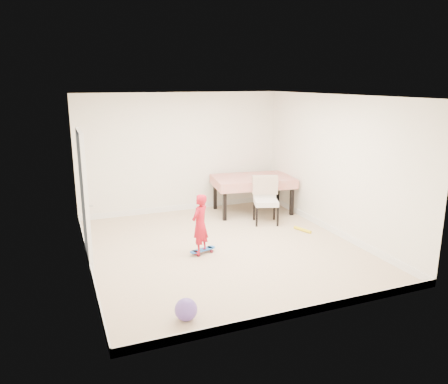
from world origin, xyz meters
name	(u,v)px	position (x,y,z in m)	size (l,w,h in m)	color
ground	(223,248)	(0.00, 0.00, 0.00)	(5.00, 5.00, 0.00)	#C7AC8A
ceiling	(223,97)	(0.00, 0.00, 2.58)	(4.50, 5.00, 0.04)	silver
wall_back	(181,153)	(0.00, 2.48, 1.30)	(4.50, 0.04, 2.60)	white
wall_front	(301,217)	(0.00, -2.48, 1.30)	(4.50, 0.04, 2.60)	white
wall_left	(84,187)	(-2.23, 0.00, 1.30)	(0.04, 5.00, 2.60)	white
wall_right	(334,166)	(2.23, 0.00, 1.30)	(0.04, 5.00, 2.60)	white
door	(84,199)	(-2.22, 0.30, 1.02)	(0.10, 0.94, 2.11)	white
baseboard_back	(183,207)	(0.00, 2.49, 0.06)	(4.50, 0.02, 0.12)	white
baseboard_front	(297,313)	(0.00, -2.49, 0.06)	(4.50, 0.02, 0.12)	white
baseboard_left	(90,264)	(-2.24, 0.00, 0.06)	(0.02, 5.00, 0.12)	white
baseboard_right	(331,229)	(2.24, 0.00, 0.06)	(0.02, 5.00, 0.12)	white
dining_table	(253,194)	(1.40, 1.77, 0.40)	(1.69, 1.06, 0.80)	red
dining_chair	(266,201)	(1.31, 0.96, 0.48)	(0.52, 0.60, 0.96)	beige
skateboard	(203,251)	(-0.41, -0.11, 0.04)	(0.49, 0.18, 0.07)	blue
child	(200,226)	(-0.46, -0.15, 0.51)	(0.37, 0.24, 1.01)	red
balloon	(186,310)	(-1.29, -2.05, 0.14)	(0.28, 0.28, 0.28)	#6548AE
foam_toy	(302,230)	(1.76, 0.24, 0.03)	(0.06, 0.06, 0.40)	yellow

